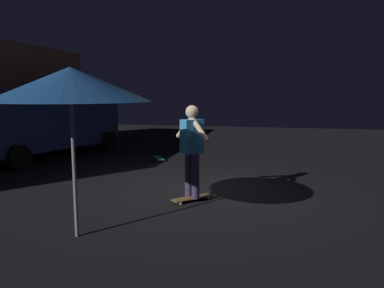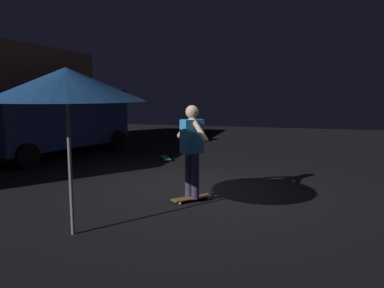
% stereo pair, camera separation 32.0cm
% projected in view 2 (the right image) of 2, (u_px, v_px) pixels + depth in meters
% --- Properties ---
extents(ground_plane, '(28.00, 28.00, 0.00)m').
position_uv_depth(ground_plane, '(200.00, 191.00, 7.57)').
color(ground_plane, black).
extents(parked_van, '(4.93, 3.20, 2.03)m').
position_uv_depth(parked_van, '(55.00, 118.00, 11.58)').
color(parked_van, navy).
rests_on(parked_van, ground_plane).
extents(patio_umbrella, '(2.10, 2.10, 2.30)m').
position_uv_depth(patio_umbrella, '(66.00, 85.00, 4.99)').
color(patio_umbrella, slate).
rests_on(patio_umbrella, ground_plane).
extents(skateboard_ridden, '(0.70, 0.68, 0.07)m').
position_uv_depth(skateboard_ridden, '(192.00, 198.00, 6.86)').
color(skateboard_ridden, olive).
rests_on(skateboard_ridden, ground_plane).
extents(skateboard_spare, '(0.77, 0.57, 0.07)m').
position_uv_depth(skateboard_spare, '(165.00, 158.00, 11.03)').
color(skateboard_spare, green).
rests_on(skateboard_spare, ground_plane).
extents(skater, '(0.74, 0.78, 1.67)m').
position_uv_depth(skater, '(192.00, 145.00, 6.73)').
color(skater, '#382D4C').
rests_on(skater, skateboard_ridden).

